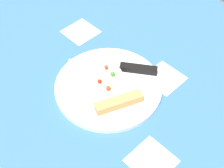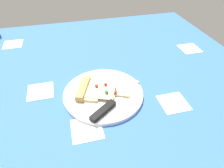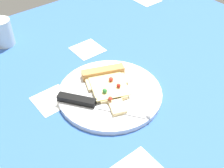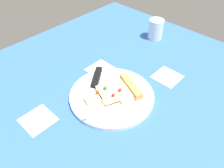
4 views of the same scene
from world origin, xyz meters
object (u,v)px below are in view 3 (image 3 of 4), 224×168
(plate, at_px, (110,93))
(drinking_glass, at_px, (2,32))
(knife, at_px, (94,104))
(pizza_slice, at_px, (107,83))

(plate, distance_m, drinking_glass, 0.43)
(plate, distance_m, knife, 0.07)
(plate, height_order, pizza_slice, pizza_slice)
(knife, height_order, drinking_glass, drinking_glass)
(drinking_glass, bearing_deg, knife, 97.32)
(pizza_slice, height_order, knife, pizza_slice)
(drinking_glass, bearing_deg, plate, 106.21)
(plate, distance_m, pizza_slice, 0.03)
(pizza_slice, distance_m, knife, 0.08)
(knife, bearing_deg, drinking_glass, -118.65)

